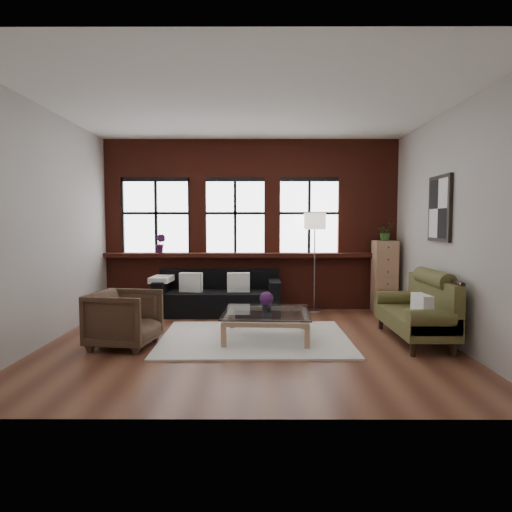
{
  "coord_description": "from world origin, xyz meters",
  "views": [
    {
      "loc": [
        0.12,
        -6.22,
        1.66
      ],
      "look_at": [
        0.1,
        0.6,
        1.15
      ],
      "focal_mm": 32.0,
      "sensor_mm": 36.0,
      "label": 1
    }
  ],
  "objects_px": {
    "drawer_chest": "(384,277)",
    "floor_lamp": "(315,258)",
    "armchair": "(124,319)",
    "coffee_table": "(266,326)",
    "vase": "(267,307)",
    "vintage_settee": "(414,309)",
    "dark_sofa": "(218,292)"
  },
  "relations": [
    {
      "from": "vintage_settee",
      "to": "floor_lamp",
      "type": "bearing_deg",
      "value": 117.9
    },
    {
      "from": "dark_sofa",
      "to": "floor_lamp",
      "type": "xyz_separation_m",
      "value": [
        1.76,
        0.27,
        0.59
      ]
    },
    {
      "from": "vase",
      "to": "coffee_table",
      "type": "bearing_deg",
      "value": -153.43
    },
    {
      "from": "coffee_table",
      "to": "vintage_settee",
      "type": "bearing_deg",
      "value": -2.91
    },
    {
      "from": "drawer_chest",
      "to": "floor_lamp",
      "type": "xyz_separation_m",
      "value": [
        -1.28,
        0.08,
        0.33
      ]
    },
    {
      "from": "vintage_settee",
      "to": "armchair",
      "type": "distance_m",
      "value": 3.96
    },
    {
      "from": "vase",
      "to": "drawer_chest",
      "type": "xyz_separation_m",
      "value": [
        2.2,
        1.94,
        0.2
      ]
    },
    {
      "from": "drawer_chest",
      "to": "vase",
      "type": "bearing_deg",
      "value": -138.66
    },
    {
      "from": "vase",
      "to": "drawer_chest",
      "type": "height_order",
      "value": "drawer_chest"
    },
    {
      "from": "coffee_table",
      "to": "vase",
      "type": "bearing_deg",
      "value": 26.57
    },
    {
      "from": "coffee_table",
      "to": "vase",
      "type": "xyz_separation_m",
      "value": [
        0.0,
        0.0,
        0.27
      ]
    },
    {
      "from": "dark_sofa",
      "to": "coffee_table",
      "type": "xyz_separation_m",
      "value": [
        0.83,
        -1.75,
        -0.21
      ]
    },
    {
      "from": "vintage_settee",
      "to": "floor_lamp",
      "type": "xyz_separation_m",
      "value": [
        -1.12,
        2.12,
        0.53
      ]
    },
    {
      "from": "vase",
      "to": "dark_sofa",
      "type": "bearing_deg",
      "value": 115.5
    },
    {
      "from": "coffee_table",
      "to": "floor_lamp",
      "type": "relative_size",
      "value": 0.61
    },
    {
      "from": "vintage_settee",
      "to": "vase",
      "type": "distance_m",
      "value": 2.05
    },
    {
      "from": "coffee_table",
      "to": "armchair",
      "type": "bearing_deg",
      "value": -167.89
    },
    {
      "from": "dark_sofa",
      "to": "coffee_table",
      "type": "distance_m",
      "value": 1.95
    },
    {
      "from": "armchair",
      "to": "drawer_chest",
      "type": "distance_m",
      "value": 4.73
    },
    {
      "from": "drawer_chest",
      "to": "floor_lamp",
      "type": "relative_size",
      "value": 0.67
    },
    {
      "from": "dark_sofa",
      "to": "armchair",
      "type": "distance_m",
      "value": 2.4
    },
    {
      "from": "coffee_table",
      "to": "floor_lamp",
      "type": "height_order",
      "value": "floor_lamp"
    },
    {
      "from": "vintage_settee",
      "to": "drawer_chest",
      "type": "relative_size",
      "value": 1.3
    },
    {
      "from": "drawer_chest",
      "to": "armchair",
      "type": "bearing_deg",
      "value": -150.23
    },
    {
      "from": "vintage_settee",
      "to": "floor_lamp",
      "type": "distance_m",
      "value": 2.46
    },
    {
      "from": "vintage_settee",
      "to": "dark_sofa",
      "type": "bearing_deg",
      "value": 147.28
    },
    {
      "from": "armchair",
      "to": "vase",
      "type": "distance_m",
      "value": 1.94
    },
    {
      "from": "vase",
      "to": "floor_lamp",
      "type": "xyz_separation_m",
      "value": [
        0.93,
        2.02,
        0.52
      ]
    },
    {
      "from": "dark_sofa",
      "to": "floor_lamp",
      "type": "distance_m",
      "value": 1.88
    },
    {
      "from": "vintage_settee",
      "to": "armchair",
      "type": "height_order",
      "value": "vintage_settee"
    },
    {
      "from": "vintage_settee",
      "to": "coffee_table",
      "type": "bearing_deg",
      "value": 177.09
    },
    {
      "from": "armchair",
      "to": "vase",
      "type": "height_order",
      "value": "armchair"
    }
  ]
}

